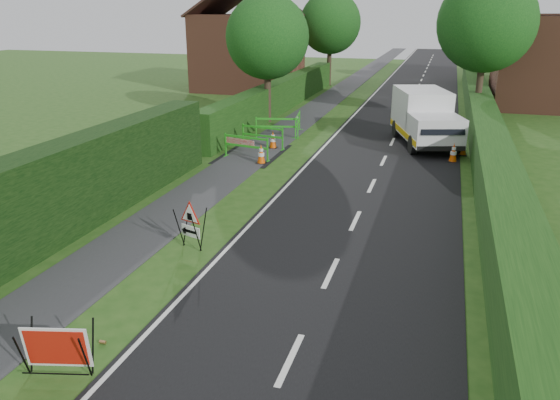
# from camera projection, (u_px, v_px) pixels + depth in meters

# --- Properties ---
(ground) EXTENTS (120.00, 120.00, 0.00)m
(ground) POSITION_uv_depth(u_px,v_px,m) (216.00, 278.00, 12.60)
(ground) COLOR #234B15
(ground) RESTS_ON ground
(road_surface) EXTENTS (6.00, 90.00, 0.02)m
(road_surface) POSITION_uv_depth(u_px,v_px,m) (418.00, 87.00, 43.52)
(road_surface) COLOR black
(road_surface) RESTS_ON ground
(footpath) EXTENTS (2.00, 90.00, 0.02)m
(footpath) POSITION_uv_depth(u_px,v_px,m) (350.00, 84.00, 45.03)
(footpath) COLOR #2D2D30
(footpath) RESTS_ON ground
(hedge_west_near) EXTENTS (1.10, 18.00, 2.50)m
(hedge_west_near) POSITION_uv_depth(u_px,v_px,m) (36.00, 252.00, 13.97)
(hedge_west_near) COLOR black
(hedge_west_near) RESTS_ON ground
(hedge_west_far) EXTENTS (1.00, 24.00, 1.80)m
(hedge_west_far) POSITION_uv_depth(u_px,v_px,m) (282.00, 109.00, 33.84)
(hedge_west_far) COLOR #14380F
(hedge_west_far) RESTS_ON ground
(hedge_east) EXTENTS (1.20, 50.00, 1.50)m
(hedge_east) POSITION_uv_depth(u_px,v_px,m) (482.00, 143.00, 25.27)
(hedge_east) COLOR #14380F
(hedge_east) RESTS_ON ground
(house_west) EXTENTS (7.50, 7.40, 7.88)m
(house_west) POSITION_uv_depth(u_px,v_px,m) (249.00, 50.00, 41.47)
(house_west) COLOR brown
(house_west) RESTS_ON ground
(house_east_a) EXTENTS (7.50, 7.40, 7.88)m
(house_east_a) POSITION_uv_depth(u_px,v_px,m) (555.00, 60.00, 33.92)
(house_east_a) COLOR brown
(house_east_a) RESTS_ON ground
(house_east_b) EXTENTS (7.50, 7.40, 7.88)m
(house_east_b) POSITION_uv_depth(u_px,v_px,m) (541.00, 46.00, 46.29)
(house_east_b) COLOR brown
(house_east_b) RESTS_ON ground
(tree_nw) EXTENTS (4.40, 4.40, 6.70)m
(tree_nw) POSITION_uv_depth(u_px,v_px,m) (267.00, 37.00, 28.63)
(tree_nw) COLOR #2D2116
(tree_nw) RESTS_ON ground
(tree_ne) EXTENTS (5.20, 5.20, 7.79)m
(tree_ne) POSITION_uv_depth(u_px,v_px,m) (487.00, 23.00, 29.00)
(tree_ne) COLOR #2D2116
(tree_ne) RESTS_ON ground
(tree_fw) EXTENTS (4.80, 4.80, 7.24)m
(tree_fw) POSITION_uv_depth(u_px,v_px,m) (330.00, 23.00, 42.96)
(tree_fw) COLOR #2D2116
(tree_fw) RESTS_ON ground
(tree_fe) EXTENTS (4.20, 4.20, 6.33)m
(tree_fe) POSITION_uv_depth(u_px,v_px,m) (475.00, 31.00, 43.77)
(tree_fe) COLOR #2D2116
(tree_fe) RESTS_ON ground
(red_rect_sign) EXTENTS (1.23, 0.92, 0.94)m
(red_rect_sign) POSITION_uv_depth(u_px,v_px,m) (57.00, 348.00, 9.08)
(red_rect_sign) COLOR black
(red_rect_sign) RESTS_ON ground
(triangle_sign) EXTENTS (0.94, 0.94, 1.10)m
(triangle_sign) POSITION_uv_depth(u_px,v_px,m) (189.00, 221.00, 13.91)
(triangle_sign) COLOR black
(triangle_sign) RESTS_ON ground
(works_van) EXTENTS (3.52, 5.61, 2.40)m
(works_van) POSITION_uv_depth(u_px,v_px,m) (425.00, 117.00, 24.67)
(works_van) COLOR silver
(works_van) RESTS_ON ground
(traffic_cone_0) EXTENTS (0.38, 0.38, 0.79)m
(traffic_cone_0) POSITION_uv_depth(u_px,v_px,m) (453.00, 153.00, 22.04)
(traffic_cone_0) COLOR black
(traffic_cone_0) RESTS_ON ground
(traffic_cone_1) EXTENTS (0.38, 0.38, 0.79)m
(traffic_cone_1) POSITION_uv_depth(u_px,v_px,m) (463.00, 146.00, 23.09)
(traffic_cone_1) COLOR black
(traffic_cone_1) RESTS_ON ground
(traffic_cone_2) EXTENTS (0.38, 0.38, 0.79)m
(traffic_cone_2) POSITION_uv_depth(u_px,v_px,m) (453.00, 138.00, 24.61)
(traffic_cone_2) COLOR black
(traffic_cone_2) RESTS_ON ground
(traffic_cone_3) EXTENTS (0.38, 0.38, 0.79)m
(traffic_cone_3) POSITION_uv_depth(u_px,v_px,m) (261.00, 154.00, 21.82)
(traffic_cone_3) COLOR black
(traffic_cone_3) RESTS_ON ground
(traffic_cone_4) EXTENTS (0.38, 0.38, 0.79)m
(traffic_cone_4) POSITION_uv_depth(u_px,v_px,m) (273.00, 140.00, 24.24)
(traffic_cone_4) COLOR black
(traffic_cone_4) RESTS_ON ground
(ped_barrier_0) EXTENTS (2.09, 0.72, 1.00)m
(ped_barrier_0) POSITION_uv_depth(u_px,v_px,m) (246.00, 144.00, 22.38)
(ped_barrier_0) COLOR #239B1C
(ped_barrier_0) RESTS_ON ground
(ped_barrier_1) EXTENTS (2.09, 0.71, 1.00)m
(ped_barrier_1) POSITION_uv_depth(u_px,v_px,m) (262.00, 134.00, 24.23)
(ped_barrier_1) COLOR #239B1C
(ped_barrier_1) RESTS_ON ground
(ped_barrier_2) EXTENTS (2.09, 0.80, 1.00)m
(ped_barrier_2) POSITION_uv_depth(u_px,v_px,m) (277.00, 125.00, 26.12)
(ped_barrier_2) COLOR #239B1C
(ped_barrier_2) RESTS_ON ground
(ped_barrier_3) EXTENTS (0.68, 2.09, 1.00)m
(ped_barrier_3) POSITION_uv_depth(u_px,v_px,m) (298.00, 122.00, 26.90)
(ped_barrier_3) COLOR #239B1C
(ped_barrier_3) RESTS_ON ground
(redwhite_plank) EXTENTS (1.44, 0.49, 0.25)m
(redwhite_plank) POSITION_uv_depth(u_px,v_px,m) (240.00, 152.00, 23.73)
(redwhite_plank) COLOR red
(redwhite_plank) RESTS_ON ground
(litter_can) EXTENTS (0.12, 0.07, 0.07)m
(litter_can) POSITION_uv_depth(u_px,v_px,m) (103.00, 344.00, 10.14)
(litter_can) COLOR #BF7F4C
(litter_can) RESTS_ON ground
(hatchback_car) EXTENTS (1.61, 3.28, 1.08)m
(hatchback_car) POSITION_uv_depth(u_px,v_px,m) (417.00, 97.00, 35.05)
(hatchback_car) COLOR white
(hatchback_car) RESTS_ON ground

